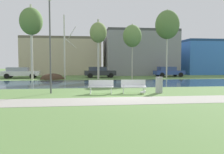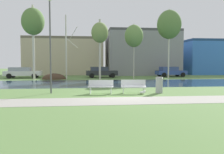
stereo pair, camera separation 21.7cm
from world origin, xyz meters
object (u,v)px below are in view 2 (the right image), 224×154
Objects in this scene: bench_left at (101,86)px; parked_van_nearest_white at (22,72)px; seagull at (143,92)px; parked_hatch_third_blue at (170,71)px; streetlamp at (50,30)px; trash_bin at (159,85)px; parked_sedan_second_dark at (101,72)px; bench_right at (133,86)px.

bench_left is 18.92m from parked_van_nearest_white.
bench_left is at bearing 167.14° from seagull.
parked_van_nearest_white is 20.32m from parked_hatch_third_blue.
streetlamp is at bearing 168.44° from seagull.
parked_hatch_third_blue is at bearing 1.31° from parked_van_nearest_white.
streetlamp reaches higher than trash_bin.
streetlamp is at bearing -130.87° from parked_hatch_third_blue.
parked_van_nearest_white is (-13.23, 16.46, 0.22)m from trash_bin.
parked_van_nearest_white is 10.34m from parked_sedan_second_dark.
trash_bin is at bearing -79.95° from parked_sedan_second_dark.
parked_sedan_second_dark is (-1.19, 16.23, 0.30)m from bench_right.
trash_bin is 2.48× the size of seagull.
streetlamp reaches higher than parked_hatch_third_blue.
parked_sedan_second_dark is (-1.67, 16.82, 0.64)m from seagull.
trash_bin is 7.85m from streetlamp.
bench_right is 3.95× the size of seagull.
bench_right is 20.05m from parked_van_nearest_white.
parked_van_nearest_white reaches higher than seagull.
bench_right is 16.28m from parked_sedan_second_dark.
parked_hatch_third_blue reaches higher than seagull.
streetlamp is 1.44× the size of parked_hatch_third_blue.
parked_sedan_second_dark is at bearing 95.67° from seagull.
bench_left is 0.39× the size of parked_hatch_third_blue.
bench_left is at bearing 180.00° from bench_right.
parked_van_nearest_white is at bearing 125.11° from bench_right.
streetlamp is (-7.00, 0.65, 3.51)m from trash_bin.
bench_right is 1.70m from trash_bin.
bench_left reaches higher than seagull.
streetlamp is at bearing -104.72° from parked_sedan_second_dark.
parked_hatch_third_blue is (20.31, 0.46, -0.00)m from parked_van_nearest_white.
parked_hatch_third_blue is at bearing 57.15° from bench_left.
parked_sedan_second_dark is at bearing -0.96° from parked_van_nearest_white.
parked_sedan_second_dark reaches higher than bench_left.
parked_van_nearest_white is at bearing 128.78° from trash_bin.
bench_left is 2.11m from bench_right.
streetlamp is (-3.19, 0.59, 3.58)m from bench_left.
parked_hatch_third_blue is at bearing 3.65° from parked_sedan_second_dark.
trash_bin is 0.17× the size of streetlamp.
streetlamp is (-5.30, 0.59, 3.58)m from bench_right.
trash_bin is (1.69, -0.06, 0.07)m from bench_right.
streetlamp reaches higher than parked_sedan_second_dark.
trash_bin reaches higher than bench_left.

